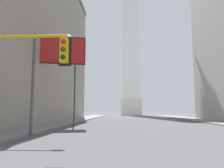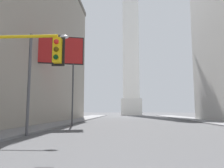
% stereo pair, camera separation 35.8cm
% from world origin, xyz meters
% --- Properties ---
extents(sidewalk_left, '(5.00, 93.13, 0.15)m').
position_xyz_m(sidewalk_left, '(-11.02, 27.94, 0.07)').
color(sidewalk_left, slate).
rests_on(sidewalk_left, ground_plane).
extents(obelisk, '(7.26, 7.26, 67.29)m').
position_xyz_m(obelisk, '(0.00, 77.61, 32.21)').
color(obelisk, silver).
rests_on(obelisk, ground_plane).
extents(traffic_light_near_left, '(4.52, 0.50, 5.07)m').
position_xyz_m(traffic_light_near_left, '(-7.28, 7.51, 3.85)').
color(traffic_light_near_left, yellow).
rests_on(traffic_light_near_left, ground_plane).
extents(street_lamp, '(2.79, 0.36, 7.07)m').
position_xyz_m(street_lamp, '(-7.95, 12.85, 4.41)').
color(street_lamp, '#4C4C51').
rests_on(street_lamp, ground_plane).
extents(billboard_sign, '(7.01, 2.05, 10.27)m').
position_xyz_m(billboard_sign, '(-10.22, 22.23, 8.35)').
color(billboard_sign, '#3F3F42').
rests_on(billboard_sign, ground_plane).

